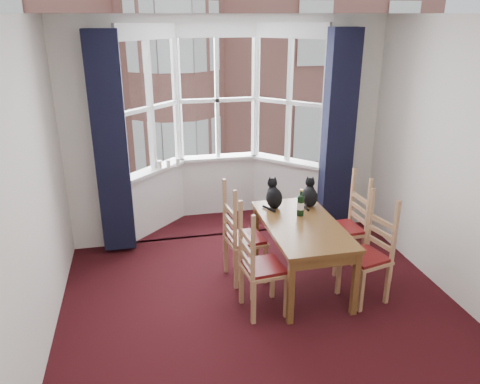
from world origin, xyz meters
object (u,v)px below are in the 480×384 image
object	(u,v)px
chair_right_far	(351,229)
candle_tall	(159,165)
candle_short	(168,164)
dining_table	(302,231)
chair_right_near	(372,256)
chair_left_far	(238,241)
cat_right	(310,195)
chair_left_near	(255,270)
candle_extra	(178,162)
wine_bottle	(301,204)
cat_left	(274,196)

from	to	relation	value
chair_right_far	candle_tall	world-z (taller)	candle_tall
candle_tall	candle_short	bearing A→B (deg)	14.27
chair_right_far	candle_tall	size ratio (longest dim) A/B	8.90
dining_table	chair_right_near	size ratio (longest dim) A/B	1.55
chair_right_near	dining_table	bearing A→B (deg)	147.77
dining_table	candle_tall	bearing A→B (deg)	128.07
chair_left_far	candle_tall	xyz separation A→B (m)	(-0.74, 1.53, 0.45)
dining_table	cat_right	distance (m)	0.56
chair_left_near	candle_extra	xyz separation A→B (m)	(-0.52, 2.22, 0.45)
cat_right	wine_bottle	distance (m)	0.31
chair_right_near	wine_bottle	bearing A→B (deg)	133.90
candle_extra	candle_tall	bearing A→B (deg)	-168.64
chair_left_far	wine_bottle	bearing A→B (deg)	-2.22
chair_right_far	candle_short	world-z (taller)	candle_short
wine_bottle	candle_tall	size ratio (longest dim) A/B	2.90
chair_left_near	chair_right_near	distance (m)	1.24
cat_right	candle_extra	size ratio (longest dim) A/B	3.18
wine_bottle	candle_short	xyz separation A→B (m)	(-1.32, 1.59, 0.06)
chair_right_far	cat_left	size ratio (longest dim) A/B	2.62
cat_left	candle_extra	bearing A→B (deg)	126.15
dining_table	candle_extra	world-z (taller)	candle_extra
chair_left_near	chair_right_near	world-z (taller)	same
chair_right_near	wine_bottle	size ratio (longest dim) A/B	3.06
chair_left_near	candle_extra	bearing A→B (deg)	103.26
chair_left_far	candle_short	xyz separation A→B (m)	(-0.62, 1.56, 0.45)
dining_table	chair_left_far	world-z (taller)	chair_left_far
chair_right_near	candle_short	world-z (taller)	candle_short
dining_table	candle_short	xyz separation A→B (m)	(-1.27, 1.80, 0.28)
dining_table	cat_left	size ratio (longest dim) A/B	4.05
cat_left	candle_extra	distance (m)	1.64
chair_left_near	candle_tall	world-z (taller)	candle_tall
wine_bottle	candle_extra	size ratio (longest dim) A/B	2.81
wine_bottle	candle_extra	distance (m)	2.00
chair_left_far	cat_right	xyz separation A→B (m)	(0.89, 0.22, 0.38)
chair_left_far	candle_tall	world-z (taller)	candle_tall
chair_right_near	candle_short	distance (m)	2.93
cat_left	candle_tall	bearing A→B (deg)	133.68
chair_left_far	cat_right	world-z (taller)	cat_right
candle_short	cat_right	bearing A→B (deg)	-41.67
dining_table	wine_bottle	xyz separation A→B (m)	(0.05, 0.21, 0.22)
cat_left	candle_extra	world-z (taller)	cat_left
chair_left_near	chair_right_far	world-z (taller)	same
dining_table	cat_left	bearing A→B (deg)	108.89
chair_left_near	cat_left	size ratio (longest dim) A/B	2.62
candle_tall	chair_left_near	bearing A→B (deg)	-70.43
chair_left_near	cat_right	distance (m)	1.27
chair_left_far	cat_right	size ratio (longest dim) A/B	2.71
chair_right_near	chair_right_far	world-z (taller)	same
cat_left	cat_right	distance (m)	0.41
wine_bottle	candle_extra	xyz separation A→B (m)	(-1.18, 1.61, 0.07)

